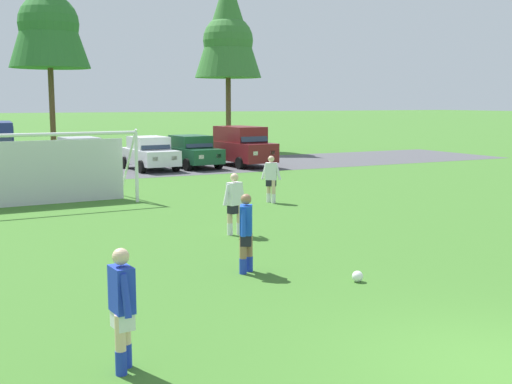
# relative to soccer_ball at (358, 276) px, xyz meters

# --- Properties ---
(ground_plane) EXTENTS (400.00, 400.00, 0.00)m
(ground_plane) POSITION_rel_soccer_ball_xyz_m (-0.75, 10.72, -0.11)
(ground_plane) COLOR #3D7028
(parking_lot_strip) EXTENTS (52.00, 8.40, 0.01)m
(parking_lot_strip) POSITION_rel_soccer_ball_xyz_m (-0.75, 22.85, -0.11)
(parking_lot_strip) COLOR #4C4C51
(parking_lot_strip) RESTS_ON ground
(soccer_ball) EXTENTS (0.22, 0.22, 0.22)m
(soccer_ball) POSITION_rel_soccer_ball_xyz_m (0.00, 0.00, 0.00)
(soccer_ball) COLOR white
(soccer_ball) RESTS_ON ground
(soccer_goal) EXTENTS (7.49, 2.24, 2.57)m
(soccer_goal) POSITION_rel_soccer_ball_xyz_m (-4.53, 12.52, 1.18)
(soccer_goal) COLOR white
(soccer_goal) RESTS_ON ground
(player_striker_near) EXTENTS (0.75, 0.35, 1.64)m
(player_striker_near) POSITION_rel_soccer_ball_xyz_m (-0.22, 5.17, 0.71)
(player_striker_near) COLOR beige
(player_striker_near) RESTS_ON ground
(player_midfield_center) EXTENTS (0.58, 0.58, 1.64)m
(player_midfield_center) POSITION_rel_soccer_ball_xyz_m (3.27, 9.58, 0.71)
(player_midfield_center) COLOR beige
(player_midfield_center) RESTS_ON ground
(player_defender_far) EXTENTS (0.28, 0.74, 1.64)m
(player_defender_far) POSITION_rel_soccer_ball_xyz_m (-5.22, -2.04, 0.71)
(player_defender_far) COLOR beige
(player_defender_far) RESTS_ON ground
(player_winger_right) EXTENTS (0.50, 0.64, 1.64)m
(player_winger_right) POSITION_rel_soccer_ball_xyz_m (-1.63, 1.62, 0.71)
(player_winger_right) COLOR #936B4C
(player_winger_right) RESTS_ON ground
(parked_car_slot_center) EXTENTS (2.25, 4.31, 1.72)m
(parked_car_slot_center) POSITION_rel_soccer_ball_xyz_m (-0.45, 22.97, 0.77)
(parked_car_slot_center) COLOR #B2B2BC
(parked_car_slot_center) RESTS_ON ground
(parked_car_slot_center_right) EXTENTS (2.18, 4.28, 1.72)m
(parked_car_slot_center_right) POSITION_rel_soccer_ball_xyz_m (2.88, 22.05, 0.77)
(parked_car_slot_center_right) COLOR silver
(parked_car_slot_center_right) RESTS_ON ground
(parked_car_slot_right) EXTENTS (2.29, 4.33, 1.72)m
(parked_car_slot_right) POSITION_rel_soccer_ball_xyz_m (5.24, 22.12, 0.77)
(parked_car_slot_right) COLOR #194C2D
(parked_car_slot_right) RESTS_ON ground
(parked_car_slot_far_right) EXTENTS (2.41, 4.73, 2.16)m
(parked_car_slot_far_right) POSITION_rel_soccer_ball_xyz_m (8.01, 21.76, 1.00)
(parked_car_slot_far_right) COLOR maroon
(parked_car_slot_far_right) RESTS_ON ground
(tree_center_back) EXTENTS (5.09, 5.09, 13.57)m
(tree_center_back) POSITION_rel_soccer_ball_xyz_m (0.07, 33.53, 9.23)
(tree_center_back) COLOR brown
(tree_center_back) RESTS_ON ground
(tree_mid_right) EXTENTS (4.66, 4.66, 12.42)m
(tree_mid_right) POSITION_rel_soccer_ball_xyz_m (11.78, 31.63, 8.44)
(tree_mid_right) COLOR brown
(tree_mid_right) RESTS_ON ground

